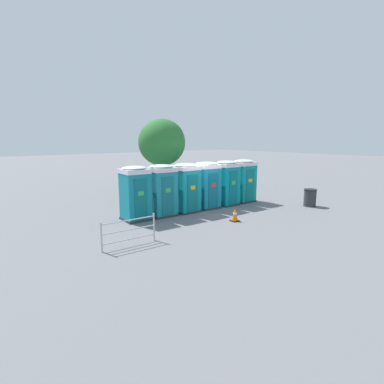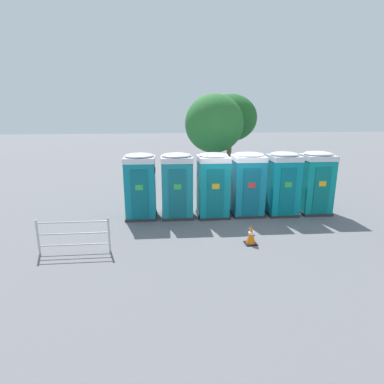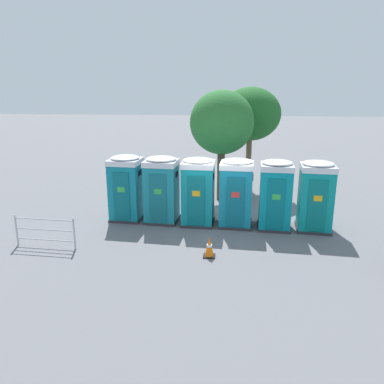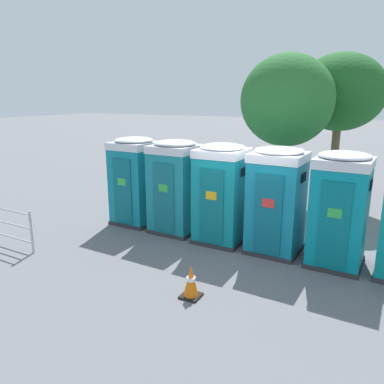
# 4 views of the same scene
# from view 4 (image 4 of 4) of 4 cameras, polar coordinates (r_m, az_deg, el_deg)

# --- Properties ---
(ground_plane) EXTENTS (120.00, 120.00, 0.00)m
(ground_plane) POSITION_cam_4_polar(r_m,az_deg,el_deg) (9.75, 8.53, -7.79)
(ground_plane) COLOR slate
(portapotty_0) EXTENTS (1.24, 1.25, 2.54)m
(portapotty_0) POSITION_cam_4_polar(r_m,az_deg,el_deg) (11.02, -8.64, 1.78)
(portapotty_0) COLOR #2D2D33
(portapotty_0) RESTS_ON ground
(portapotty_1) EXTENTS (1.29, 1.26, 2.54)m
(portapotty_1) POSITION_cam_4_polar(r_m,az_deg,el_deg) (10.19, -2.53, 0.91)
(portapotty_1) COLOR #2D2D33
(portapotty_1) RESTS_ON ground
(portapotty_2) EXTENTS (1.22, 1.22, 2.54)m
(portapotty_2) POSITION_cam_4_polar(r_m,az_deg,el_deg) (9.48, 4.50, -0.15)
(portapotty_2) COLOR #2D2D33
(portapotty_2) RESTS_ON ground
(portapotty_3) EXTENTS (1.27, 1.26, 2.54)m
(portapotty_3) POSITION_cam_4_polar(r_m,az_deg,el_deg) (9.03, 12.75, -1.19)
(portapotty_3) COLOR #2D2D33
(portapotty_3) RESTS_ON ground
(portapotty_4) EXTENTS (1.21, 1.25, 2.54)m
(portapotty_4) POSITION_cam_4_polar(r_m,az_deg,el_deg) (8.70, 21.54, -2.45)
(portapotty_4) COLOR #2D2D33
(portapotty_4) RESTS_ON ground
(street_tree_0) EXTENTS (2.83, 2.83, 4.94)m
(street_tree_0) POSITION_cam_4_polar(r_m,az_deg,el_deg) (12.12, 14.26, 13.25)
(street_tree_0) COLOR #4C3826
(street_tree_0) RESTS_ON ground
(street_tree_1) EXTENTS (2.93, 2.93, 5.07)m
(street_tree_1) POSITION_cam_4_polar(r_m,az_deg,el_deg) (13.79, 21.65, 13.86)
(street_tree_1) COLOR brown
(street_tree_1) RESTS_ON ground
(traffic_cone) EXTENTS (0.36, 0.36, 0.64)m
(traffic_cone) POSITION_cam_4_polar(r_m,az_deg,el_deg) (7.13, -0.15, -13.51)
(traffic_cone) COLOR black
(traffic_cone) RESTS_ON ground
(event_barrier) EXTENTS (2.06, 0.14, 1.05)m
(event_barrier) POSITION_cam_4_polar(r_m,az_deg,el_deg) (10.47, -26.62, -4.34)
(event_barrier) COLOR #B7B7BC
(event_barrier) RESTS_ON ground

